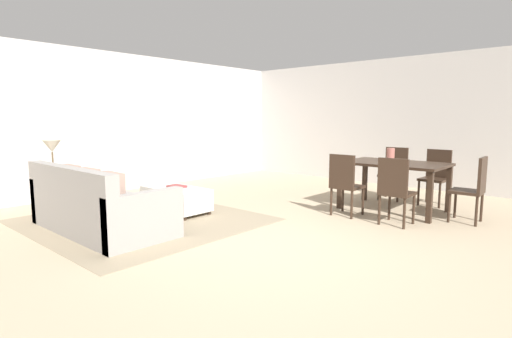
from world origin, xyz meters
The scene contains 16 objects.
ground_plane centered at (0.00, 0.00, 0.00)m, with size 10.80×10.80×0.00m, color tan.
wall_back centered at (0.00, 5.00, 1.35)m, with size 9.00×0.12×2.70m, color beige.
wall_left centered at (-4.50, 0.50, 1.35)m, with size 0.12×11.00×2.70m, color beige.
area_rug centered at (-2.09, -0.33, 0.00)m, with size 3.00×2.80×0.01m, color gray.
couch centered at (-2.05, -0.99, 0.29)m, with size 2.11×0.98×0.86m.
ottoman_table centered at (-2.13, 0.29, 0.22)m, with size 1.11×0.56×0.38m.
side_table centered at (-3.40, -0.99, 0.47)m, with size 0.40×0.40×0.59m.
table_lamp centered at (-3.40, -0.99, 1.00)m, with size 0.26×0.26×0.53m.
dining_table centered at (0.31, 2.64, 0.67)m, with size 1.51×0.98×0.76m.
dining_chair_near_left centered at (-0.07, 1.80, 0.52)m, with size 0.40×0.40×0.92m.
dining_chair_near_right centered at (0.69, 1.77, 0.52)m, with size 0.41×0.41×0.92m.
dining_chair_far_left centered at (-0.06, 3.53, 0.52)m, with size 0.42×0.42×0.92m.
dining_chair_far_right centered at (0.66, 3.52, 0.52)m, with size 0.42×0.42×0.92m.
dining_chair_head_east centered at (1.44, 2.62, 0.52)m, with size 0.41×0.41×0.92m.
vase_centerpiece centered at (0.23, 2.67, 0.87)m, with size 0.12×0.12×0.21m, color #B26659.
book_on_ottoman centered at (-2.12, 0.31, 0.40)m, with size 0.26×0.20×0.03m, color maroon.
Camera 1 is at (2.80, -3.38, 1.44)m, focal length 27.99 mm.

